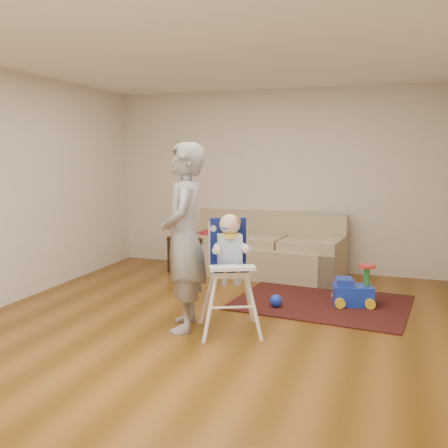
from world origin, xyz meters
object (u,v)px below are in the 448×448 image
(adult, at_px, (184,238))
(high_chair, at_px, (230,276))
(ride_on_toy, at_px, (353,284))
(sofa, at_px, (262,244))
(side_table, at_px, (190,253))
(toy_ball, at_px, (276,301))

(adult, bearing_deg, high_chair, 76.42)
(ride_on_toy, distance_m, high_chair, 1.70)
(sofa, relative_size, side_table, 4.49)
(adult, bearing_deg, ride_on_toy, 111.07)
(sofa, xyz_separation_m, high_chair, (0.29, -2.43, 0.12))
(sofa, relative_size, high_chair, 2.02)
(side_table, relative_size, adult, 0.29)
(ride_on_toy, height_order, toy_ball, ride_on_toy)
(sofa, height_order, high_chair, high_chair)
(ride_on_toy, height_order, adult, adult)
(side_table, bearing_deg, toy_ball, -41.05)
(ride_on_toy, bearing_deg, toy_ball, -169.93)
(toy_ball, relative_size, adult, 0.08)
(side_table, bearing_deg, ride_on_toy, -23.41)
(sofa, bearing_deg, adult, -87.72)
(sofa, xyz_separation_m, toy_ball, (0.56, -1.53, -0.36))
(adult, bearing_deg, sofa, 157.04)
(ride_on_toy, relative_size, adult, 0.26)
(toy_ball, xyz_separation_m, high_chair, (-0.27, -0.90, 0.48))
(adult, bearing_deg, side_table, -177.80)
(side_table, xyz_separation_m, adult, (0.92, -2.38, 0.66))
(side_table, height_order, high_chair, high_chair)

